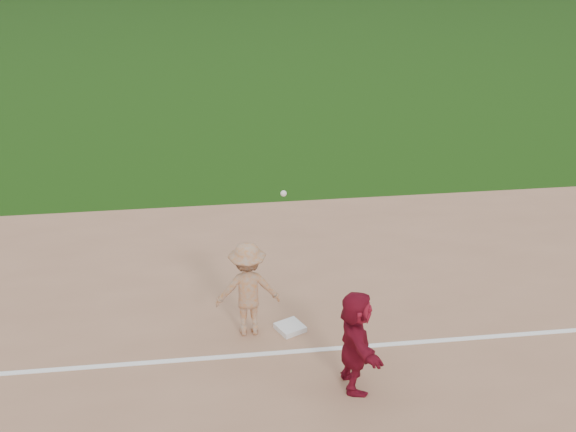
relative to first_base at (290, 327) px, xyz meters
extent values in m
plane|color=#173B0B|center=(0.18, 0.19, -0.07)|extent=(160.00, 160.00, 0.00)
cube|color=white|center=(0.18, -0.61, -0.04)|extent=(60.00, 0.10, 0.01)
cube|color=silver|center=(0.00, 0.00, 0.00)|extent=(0.54, 0.54, 0.09)
imported|color=maroon|center=(0.74, -1.54, 0.74)|extent=(0.49, 1.47, 1.57)
imported|color=gray|center=(-0.68, 0.04, 0.76)|extent=(1.05, 0.62, 1.61)
sphere|color=white|center=(-0.08, 0.16, 2.34)|extent=(0.10, 0.10, 0.10)
camera|label=1|loc=(-1.29, -9.88, 6.70)|focal=45.00mm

